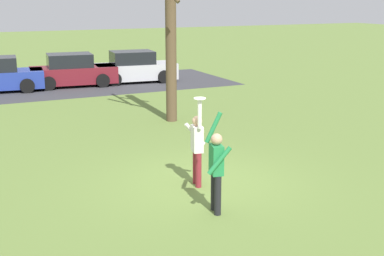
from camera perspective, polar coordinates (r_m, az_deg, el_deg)
The scene contains 8 objects.
ground_plane at distance 12.07m, azimuth 0.92°, elevation -6.13°, with size 120.00×120.00×0.00m, color olive.
person_catcher at distance 11.62m, azimuth 0.58°, elevation -1.85°, with size 0.49×0.58×2.08m.
person_defender at distance 10.16m, azimuth 2.73°, elevation -4.28°, with size 0.52×0.61×2.04m.
frisbee_disc at distance 11.14m, azimuth 0.87°, elevation 3.32°, with size 0.26×0.26×0.02m, color white.
parked_car_maroon at distance 25.89m, azimuth -13.19°, elevation 6.19°, with size 4.25×2.34×1.59m.
parked_car_silver at distance 26.61m, azimuth -6.42°, elevation 6.69°, with size 4.25×2.34×1.59m.
parking_strip at distance 25.88m, azimuth -13.14°, elevation 4.57°, with size 15.87×6.40×0.01m, color #38383D.
bare_tree_tall at distance 17.58m, azimuth -2.49°, elevation 11.02°, with size 1.54×1.68×6.31m.
Camera 1 is at (-4.99, -10.15, 4.22)m, focal length 47.76 mm.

